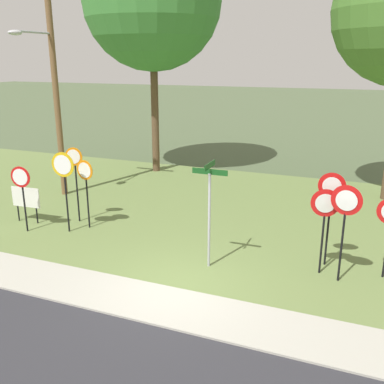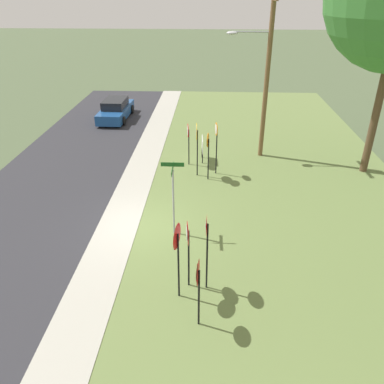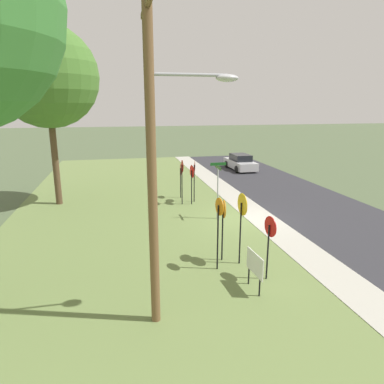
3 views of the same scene
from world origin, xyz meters
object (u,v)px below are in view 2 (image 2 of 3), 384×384
(stop_sign_near_left, at_px, (188,136))
(yield_sign_near_right, at_px, (206,235))
(stop_sign_near_right, at_px, (216,138))
(yield_sign_near_left, at_px, (198,279))
(utility_pole, at_px, (265,66))
(yield_sign_far_right, at_px, (187,239))
(stop_sign_far_center, at_px, (197,138))
(street_name_post, at_px, (173,192))
(stop_sign_far_left, at_px, (208,147))
(yield_sign_far_left, at_px, (177,244))
(parked_hatchback_near, at_px, (116,110))
(notice_board, at_px, (202,146))

(stop_sign_near_left, height_order, yield_sign_near_right, yield_sign_near_right)
(stop_sign_near_right, height_order, yield_sign_near_left, stop_sign_near_right)
(yield_sign_near_right, relative_size, utility_pole, 0.30)
(yield_sign_near_left, height_order, yield_sign_far_right, yield_sign_far_right)
(yield_sign_near_left, bearing_deg, stop_sign_far_center, -173.18)
(stop_sign_near_left, xyz_separation_m, street_name_post, (6.43, -0.15, 0.15))
(stop_sign_far_left, bearing_deg, yield_sign_far_left, 2.24)
(yield_sign_near_right, xyz_separation_m, parked_hatchback_near, (-17.14, -6.72, -1.36))
(yield_sign_far_left, bearing_deg, notice_board, -171.20)
(yield_sign_far_left, bearing_deg, street_name_post, -161.53)
(parked_hatchback_near, bearing_deg, yield_sign_far_left, 19.56)
(stop_sign_far_left, bearing_deg, parked_hatchback_near, -137.36)
(street_name_post, height_order, utility_pole, utility_pole)
(stop_sign_near_left, height_order, yield_sign_far_left, yield_sign_far_left)
(yield_sign_far_left, relative_size, street_name_post, 0.88)
(stop_sign_near_right, bearing_deg, utility_pole, 127.66)
(stop_sign_near_left, distance_m, stop_sign_near_right, 1.78)
(yield_sign_far_left, relative_size, parked_hatchback_near, 0.56)
(stop_sign_near_left, xyz_separation_m, notice_board, (-0.57, 0.72, -0.75))
(stop_sign_near_right, xyz_separation_m, stop_sign_far_left, (0.68, -0.39, -0.19))
(stop_sign_near_left, relative_size, stop_sign_far_left, 0.94)
(yield_sign_near_left, xyz_separation_m, parked_hatchback_near, (-18.62, -6.53, -1.00))
(utility_pole, bearing_deg, yield_sign_near_right, -13.87)
(yield_sign_near_right, bearing_deg, yield_sign_far_right, -98.36)
(street_name_post, bearing_deg, notice_board, 172.32)
(yield_sign_far_right, height_order, street_name_post, street_name_post)
(stop_sign_far_left, relative_size, stop_sign_far_center, 0.87)
(stop_sign_near_left, bearing_deg, street_name_post, -8.25)
(stop_sign_near_left, xyz_separation_m, yield_sign_far_right, (9.29, 0.54, 0.14))
(stop_sign_near_left, distance_m, stop_sign_far_left, 2.01)
(yield_sign_far_right, bearing_deg, stop_sign_near_right, 165.53)
(stop_sign_far_center, distance_m, yield_sign_near_left, 9.57)
(notice_board, bearing_deg, yield_sign_far_left, -5.89)
(stop_sign_far_left, xyz_separation_m, utility_pole, (-3.19, 2.74, 3.10))
(yield_sign_near_left, bearing_deg, stop_sign_near_left, -170.92)
(stop_sign_near_left, height_order, parked_hatchback_near, stop_sign_near_left)
(stop_sign_far_left, bearing_deg, notice_board, -164.56)
(utility_pole, bearing_deg, yield_sign_far_right, -16.72)
(parked_hatchback_near, bearing_deg, street_name_post, 22.07)
(yield_sign_near_left, xyz_separation_m, yield_sign_near_right, (-1.48, 0.19, 0.36))
(stop_sign_near_left, bearing_deg, yield_sign_near_left, -2.13)
(stop_sign_near_left, distance_m, street_name_post, 6.43)
(yield_sign_near_right, relative_size, notice_board, 2.10)
(yield_sign_far_left, xyz_separation_m, parked_hatchback_near, (-17.55, -5.90, -1.31))
(street_name_post, bearing_deg, yield_sign_far_left, 6.63)
(stop_sign_near_left, distance_m, stop_sign_far_center, 1.44)
(stop_sign_near_left, height_order, stop_sign_far_center, stop_sign_far_center)
(yield_sign_near_right, height_order, parked_hatchback_near, yield_sign_near_right)
(stop_sign_near_left, relative_size, yield_sign_near_right, 0.84)
(yield_sign_far_right, bearing_deg, stop_sign_far_left, 167.89)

